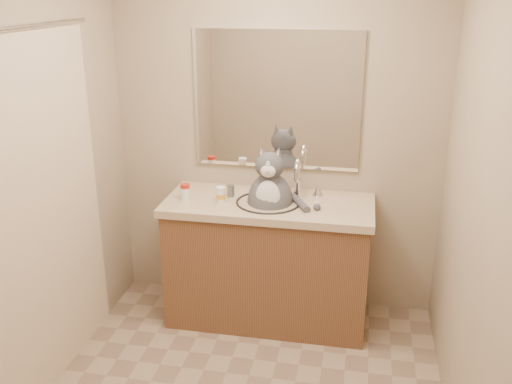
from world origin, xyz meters
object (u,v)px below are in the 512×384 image
Objects in this scene: cat at (270,198)px; pill_bottle_redcap at (185,192)px; pill_bottle_orange at (221,195)px; grey_canister at (231,191)px.

cat is 5.64× the size of pill_bottle_redcap.
pill_bottle_orange is at bearing -0.56° from pill_bottle_redcap.
cat reaches higher than pill_bottle_redcap.
cat reaches higher than grey_canister.
cat is at bearing 10.21° from pill_bottle_orange.
cat is at bearing 5.58° from pill_bottle_redcap.
cat is 7.59× the size of grey_canister.
pill_bottle_redcap is at bearing 179.44° from pill_bottle_orange.
pill_bottle_orange is (-0.31, -0.06, 0.02)m from cat.
pill_bottle_redcap is (-0.55, -0.05, 0.02)m from cat.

